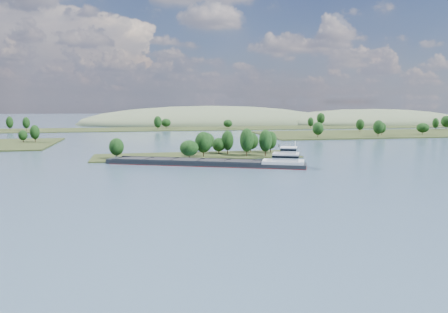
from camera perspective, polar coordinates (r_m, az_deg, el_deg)
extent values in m
plane|color=#35445B|center=(156.89, -0.69, -2.66)|extent=(1800.00, 1800.00, 0.00)
cube|color=black|center=(215.54, -3.61, 0.01)|extent=(100.00, 30.00, 1.20)
cylinder|color=black|center=(210.89, 2.98, 0.63)|extent=(0.50, 0.50, 4.45)
ellipsoid|color=black|center=(210.33, 2.99, 2.16)|extent=(6.87, 6.87, 11.44)
cylinder|color=black|center=(228.24, -2.33, 0.99)|extent=(0.50, 0.50, 3.34)
ellipsoid|color=black|center=(227.83, -2.34, 2.05)|extent=(8.84, 8.84, 8.58)
cylinder|color=black|center=(209.31, -2.70, 0.52)|extent=(0.50, 0.50, 3.95)
ellipsoid|color=black|center=(208.79, -2.71, 1.89)|extent=(8.26, 8.26, 10.15)
cylinder|color=black|center=(219.64, -0.67, 0.67)|extent=(0.50, 0.50, 2.70)
ellipsoid|color=black|center=(219.28, -0.67, 1.56)|extent=(6.88, 6.88, 6.94)
cylinder|color=black|center=(201.86, -4.57, 0.10)|extent=(0.50, 0.50, 2.84)
ellipsoid|color=black|center=(201.45, -4.58, 1.12)|extent=(8.79, 8.79, 7.29)
cylinder|color=black|center=(206.97, -13.84, 0.13)|extent=(0.50, 0.50, 3.17)
ellipsoid|color=black|center=(206.53, -13.88, 1.24)|extent=(6.84, 6.84, 8.15)
cylinder|color=black|center=(219.49, 0.46, 0.83)|extent=(0.50, 0.50, 3.91)
ellipsoid|color=black|center=(219.00, 0.46, 2.12)|extent=(6.26, 6.26, 10.06)
cylinder|color=black|center=(228.27, 6.10, 0.99)|extent=(0.50, 0.50, 3.61)
ellipsoid|color=black|center=(227.83, 6.11, 2.14)|extent=(6.44, 6.44, 9.27)
cylinder|color=black|center=(213.13, 5.42, 0.65)|extent=(0.50, 0.50, 4.20)
ellipsoid|color=black|center=(212.59, 5.44, 2.08)|extent=(6.55, 6.55, 10.80)
cylinder|color=black|center=(226.44, 3.53, 0.95)|extent=(0.50, 0.50, 3.41)
ellipsoid|color=black|center=(226.02, 3.54, 2.04)|extent=(8.09, 8.09, 8.77)
cylinder|color=black|center=(308.99, -23.43, 2.09)|extent=(0.50, 0.50, 3.65)
ellipsoid|color=black|center=(308.66, -23.48, 2.95)|extent=(6.16, 6.16, 9.39)
cylinder|color=black|center=(309.86, -24.76, 1.94)|extent=(0.50, 0.50, 2.61)
ellipsoid|color=black|center=(309.61, -24.79, 2.55)|extent=(5.71, 5.71, 6.70)
cube|color=black|center=(421.46, 26.63, 2.76)|extent=(320.00, 90.00, 1.60)
cylinder|color=black|center=(327.48, 12.16, 2.77)|extent=(0.50, 0.50, 3.71)
ellipsoid|color=black|center=(327.17, 12.18, 3.60)|extent=(8.10, 8.10, 9.54)
cylinder|color=black|center=(467.90, 27.00, 3.46)|extent=(0.50, 0.50, 4.24)
ellipsoid|color=black|center=(467.66, 27.04, 4.11)|extent=(9.71, 9.71, 10.90)
cylinder|color=black|center=(384.24, 24.50, 2.87)|extent=(0.50, 0.50, 3.05)
ellipsoid|color=black|center=(384.02, 24.53, 3.44)|extent=(9.68, 9.68, 7.85)
cylinder|color=black|center=(347.20, 19.48, 2.80)|extent=(0.50, 0.50, 4.09)
ellipsoid|color=black|center=(346.88, 19.52, 3.65)|extent=(7.91, 7.91, 10.52)
cylinder|color=black|center=(364.90, 19.90, 2.91)|extent=(0.50, 0.50, 3.28)
ellipsoid|color=black|center=(364.65, 19.93, 3.56)|extent=(6.59, 6.59, 8.43)
cylinder|color=black|center=(394.88, 17.33, 3.33)|extent=(0.50, 0.50, 3.72)
ellipsoid|color=black|center=(394.62, 17.36, 4.02)|extent=(7.08, 7.08, 9.57)
cylinder|color=black|center=(453.02, 25.88, 3.38)|extent=(0.50, 0.50, 3.65)
ellipsoid|color=black|center=(452.80, 25.91, 3.97)|extent=(5.82, 5.82, 9.39)
cube|color=black|center=(433.75, -7.49, 3.56)|extent=(900.00, 60.00, 1.20)
cylinder|color=black|center=(445.99, -26.16, 3.34)|extent=(0.50, 0.50, 4.28)
ellipsoid|color=black|center=(445.73, -26.20, 4.03)|extent=(6.44, 6.44, 11.00)
cylinder|color=black|center=(449.56, 11.24, 3.91)|extent=(0.50, 0.50, 3.52)
ellipsoid|color=black|center=(449.34, 11.25, 4.48)|extent=(5.97, 5.97, 9.06)
cylinder|color=black|center=(439.25, -7.57, 3.88)|extent=(0.50, 0.50, 3.17)
ellipsoid|color=black|center=(439.04, -7.58, 4.41)|extent=(9.48, 9.48, 8.14)
cylinder|color=black|center=(491.26, 12.52, 4.21)|extent=(0.50, 0.50, 4.69)
ellipsoid|color=black|center=(491.01, 12.53, 4.90)|extent=(8.84, 8.84, 12.07)
cylinder|color=black|center=(437.91, -24.39, 3.36)|extent=(0.50, 0.50, 4.09)
ellipsoid|color=black|center=(437.66, -24.43, 4.04)|extent=(6.61, 6.61, 10.51)
cylinder|color=black|center=(431.06, 0.51, 3.87)|extent=(0.50, 0.50, 2.89)
ellipsoid|color=black|center=(430.86, 0.51, 4.35)|extent=(8.99, 8.99, 7.43)
cylinder|color=black|center=(413.01, -8.63, 3.74)|extent=(0.50, 0.50, 4.27)
ellipsoid|color=black|center=(412.73, -8.64, 4.49)|extent=(7.28, 7.28, 10.99)
ellipsoid|color=#48563B|center=(579.48, 18.67, 4.13)|extent=(260.00, 140.00, 36.00)
ellipsoid|color=#48563B|center=(539.93, -1.81, 4.31)|extent=(320.00, 160.00, 44.00)
cube|color=black|center=(185.42, -2.31, -0.98)|extent=(81.19, 41.85, 2.30)
cube|color=maroon|center=(185.48, -2.31, -1.12)|extent=(81.47, 42.12, 0.26)
cube|color=black|center=(192.24, -4.37, -0.26)|extent=(59.97, 25.34, 0.84)
cube|color=black|center=(182.50, -5.24, -0.67)|extent=(59.97, 25.34, 0.84)
cube|color=black|center=(187.38, -4.79, -0.51)|extent=(61.50, 32.83, 0.31)
cube|color=black|center=(194.98, -11.30, -0.23)|extent=(11.98, 11.53, 0.37)
cube|color=black|center=(190.85, -8.11, -0.32)|extent=(11.98, 11.53, 0.37)
cube|color=black|center=(187.34, -4.79, -0.41)|extent=(11.98, 11.53, 0.37)
cube|color=black|center=(184.48, -1.36, -0.51)|extent=(11.98, 11.53, 0.37)
cube|color=black|center=(182.30, 2.16, -0.60)|extent=(11.98, 11.53, 0.37)
cube|color=black|center=(199.61, -14.20, -0.49)|extent=(6.52, 9.89, 2.09)
cylinder|color=black|center=(198.98, -13.94, -0.08)|extent=(0.33, 0.33, 2.30)
cube|color=silver|center=(180.31, 7.75, -0.70)|extent=(19.30, 15.70, 1.25)
cube|color=silver|center=(179.97, 8.09, -0.05)|extent=(12.87, 11.74, 3.14)
cube|color=black|center=(179.92, 8.09, 0.08)|extent=(13.14, 12.02, 0.94)
cube|color=silver|center=(179.60, 8.44, 0.80)|extent=(8.20, 8.20, 2.30)
cube|color=black|center=(179.56, 8.44, 0.94)|extent=(8.48, 8.48, 0.84)
cube|color=silver|center=(179.47, 8.44, 1.20)|extent=(8.75, 8.75, 0.21)
cylinder|color=silver|center=(179.23, 9.29, 1.58)|extent=(0.27, 0.27, 2.72)
cylinder|color=black|center=(182.82, 7.19, 1.40)|extent=(0.68, 0.68, 1.25)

